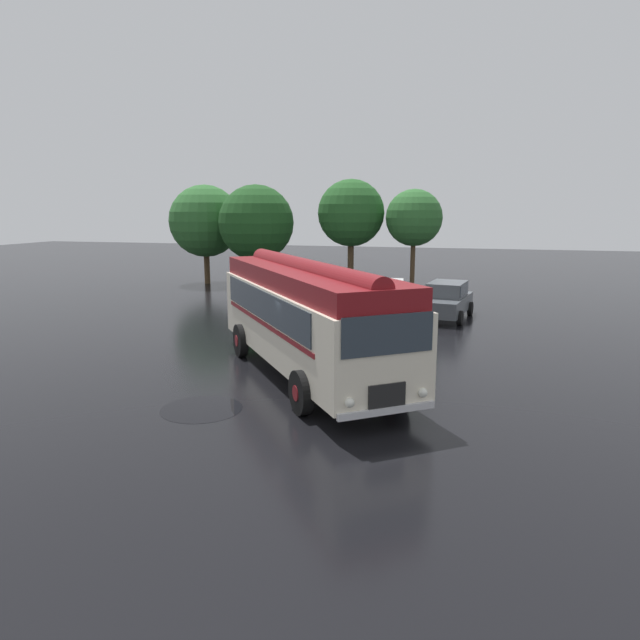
{
  "coord_description": "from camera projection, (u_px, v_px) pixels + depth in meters",
  "views": [
    {
      "loc": [
        3.98,
        -15.05,
        4.91
      ],
      "look_at": [
        -0.81,
        2.28,
        1.4
      ],
      "focal_mm": 32.0,
      "sensor_mm": 36.0,
      "label": 1
    }
  ],
  "objects": [
    {
      "name": "ground_plane",
      "position": [
        326.0,
        384.0,
        16.21
      ],
      "size": [
        120.0,
        120.0,
        0.0
      ],
      "primitive_type": "plane",
      "color": "black"
    },
    {
      "name": "vintage_bus",
      "position": [
        307.0,
        313.0,
        16.8
      ],
      "size": [
        8.04,
        9.51,
        3.49
      ],
      "color": "silver",
      "rests_on": "ground"
    },
    {
      "name": "car_near_left",
      "position": [
        321.0,
        296.0,
        27.13
      ],
      "size": [
        2.23,
        4.33,
        1.66
      ],
      "color": "#4C5156",
      "rests_on": "ground"
    },
    {
      "name": "car_mid_left",
      "position": [
        387.0,
        298.0,
        26.31
      ],
      "size": [
        2.35,
        4.38,
        1.66
      ],
      "color": "silver",
      "rests_on": "ground"
    },
    {
      "name": "car_mid_right",
      "position": [
        446.0,
        300.0,
        25.83
      ],
      "size": [
        2.41,
        4.4,
        1.66
      ],
      "color": "#4C5156",
      "rests_on": "ground"
    },
    {
      "name": "tree_far_left",
      "position": [
        205.0,
        222.0,
        37.55
      ],
      "size": [
        4.71,
        4.71,
        6.49
      ],
      "color": "#4C3823",
      "rests_on": "ground"
    },
    {
      "name": "tree_left_of_centre",
      "position": [
        258.0,
        224.0,
        35.2
      ],
      "size": [
        4.65,
        4.65,
        6.4
      ],
      "color": "#4C3823",
      "rests_on": "ground"
    },
    {
      "name": "tree_centre",
      "position": [
        351.0,
        213.0,
        34.29
      ],
      "size": [
        4.01,
        4.01,
        6.68
      ],
      "color": "#4C3823",
      "rests_on": "ground"
    },
    {
      "name": "tree_right_of_centre",
      "position": [
        414.0,
        217.0,
        33.28
      ],
      "size": [
        3.32,
        3.32,
        6.07
      ],
      "color": "#4C3823",
      "rests_on": "ground"
    },
    {
      "name": "puddle_patch",
      "position": [
        202.0,
        409.0,
        14.22
      ],
      "size": [
        2.04,
        2.04,
        0.01
      ],
      "primitive_type": "cylinder",
      "color": "black",
      "rests_on": "ground"
    }
  ]
}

